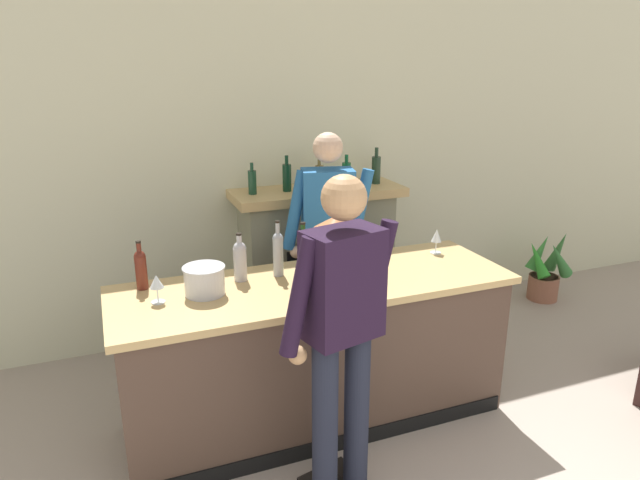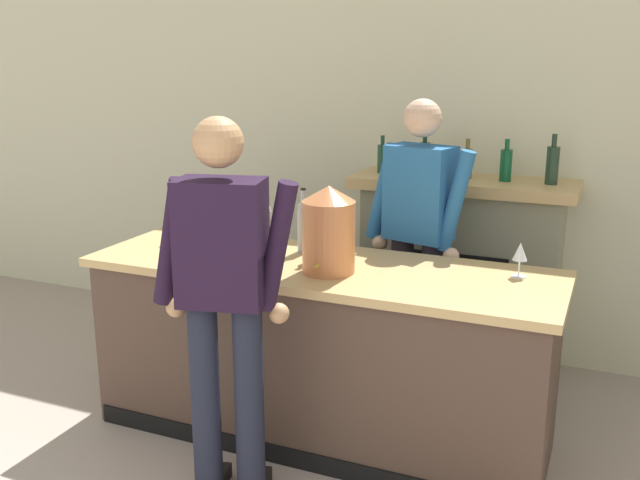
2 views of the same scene
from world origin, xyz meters
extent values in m
cube|color=beige|center=(0.00, 4.32, 1.38)|extent=(12.00, 0.07, 2.75)
cube|color=#4A372C|center=(-0.23, 2.88, 0.45)|extent=(2.35, 0.72, 0.90)
cube|color=tan|center=(-0.23, 2.88, 0.93)|extent=(2.42, 0.79, 0.04)
cube|color=black|center=(-0.23, 2.52, 0.05)|extent=(2.30, 0.01, 0.10)
cube|color=gray|center=(0.24, 4.07, 0.58)|extent=(1.21, 0.44, 1.16)
cube|color=black|center=(0.24, 3.84, 0.43)|extent=(0.67, 0.02, 0.75)
cube|color=tan|center=(0.24, 4.05, 1.20)|extent=(1.37, 0.52, 0.07)
cylinder|color=#183C26|center=(-0.29, 4.05, 1.33)|extent=(0.06, 0.06, 0.18)
cylinder|color=#183C26|center=(-0.29, 4.05, 1.45)|extent=(0.03, 0.03, 0.06)
cylinder|color=black|center=(-0.01, 4.05, 1.34)|extent=(0.07, 0.07, 0.21)
cylinder|color=black|center=(-0.01, 4.05, 1.48)|extent=(0.03, 0.03, 0.07)
cylinder|color=brown|center=(0.25, 4.05, 1.33)|extent=(0.06, 0.06, 0.18)
cylinder|color=brown|center=(0.25, 4.05, 1.45)|extent=(0.03, 0.03, 0.06)
cylinder|color=#0F4E2A|center=(0.49, 4.05, 1.33)|extent=(0.07, 0.07, 0.19)
cylinder|color=#0F4E2A|center=(0.49, 4.05, 1.46)|extent=(0.03, 0.03, 0.06)
cylinder|color=#1E3523|center=(0.76, 4.05, 1.35)|extent=(0.07, 0.07, 0.22)
cylinder|color=#1E3523|center=(0.76, 4.05, 1.49)|extent=(0.03, 0.03, 0.07)
cylinder|color=#1C202F|center=(-0.27, 2.19, 0.48)|extent=(0.13, 0.13, 0.96)
cylinder|color=#1C202F|center=(-0.46, 2.14, 0.48)|extent=(0.13, 0.13, 0.96)
cube|color=black|center=(-0.37, 2.16, 1.22)|extent=(0.40, 0.30, 0.53)
cylinder|color=black|center=(-0.15, 2.24, 1.21)|extent=(0.20, 0.08, 0.57)
sphere|color=tan|center=(-0.15, 2.26, 0.91)|extent=(0.09, 0.09, 0.09)
cylinder|color=black|center=(-0.59, 2.13, 1.21)|extent=(0.20, 0.08, 0.57)
sphere|color=tan|center=(-0.60, 2.15, 0.91)|extent=(0.09, 0.09, 0.09)
sphere|color=tan|center=(-0.37, 2.16, 1.64)|extent=(0.21, 0.21, 0.21)
cylinder|color=#2A232F|center=(0.01, 3.54, 0.48)|extent=(0.13, 0.13, 0.96)
cube|color=black|center=(-0.01, 3.47, 0.04)|extent=(0.16, 0.26, 0.07)
cylinder|color=#2A232F|center=(0.21, 3.49, 0.48)|extent=(0.13, 0.13, 0.96)
cube|color=black|center=(0.19, 3.42, 0.04)|extent=(0.16, 0.26, 0.07)
cube|color=#25619F|center=(0.11, 3.51, 1.23)|extent=(0.40, 0.30, 0.53)
cylinder|color=#25619F|center=(-0.12, 3.55, 1.21)|extent=(0.20, 0.08, 0.57)
sphere|color=#DAAF8F|center=(-0.12, 3.53, 0.91)|extent=(0.09, 0.09, 0.09)
cylinder|color=#25619F|center=(0.33, 3.44, 1.21)|extent=(0.20, 0.08, 0.57)
sphere|color=#DAAF8F|center=(0.32, 3.42, 0.91)|extent=(0.09, 0.09, 0.09)
sphere|color=#DAAF8F|center=(0.11, 3.51, 1.64)|extent=(0.21, 0.21, 0.21)
cylinder|color=#C27343|center=(-0.14, 2.78, 1.12)|extent=(0.26, 0.26, 0.35)
cone|color=#C27343|center=(-0.14, 2.78, 1.34)|extent=(0.26, 0.26, 0.08)
cylinder|color=#B29333|center=(-0.14, 2.63, 1.02)|extent=(0.02, 0.04, 0.02)
cylinder|color=silver|center=(-0.88, 2.94, 1.02)|extent=(0.23, 0.23, 0.15)
cylinder|color=silver|center=(-0.88, 2.94, 1.11)|extent=(0.24, 0.24, 0.01)
cylinder|color=#183D15|center=(-0.27, 2.98, 1.07)|extent=(0.07, 0.07, 0.24)
sphere|color=#183D15|center=(-0.27, 2.98, 1.19)|extent=(0.07, 0.07, 0.07)
cylinder|color=#183D15|center=(-0.27, 2.98, 1.24)|extent=(0.03, 0.03, 0.09)
cylinder|color=black|center=(-0.27, 2.98, 1.29)|extent=(0.03, 0.03, 0.01)
cylinder|color=#AEADB2|center=(-0.64, 3.07, 1.05)|extent=(0.08, 0.08, 0.21)
sphere|color=#AEADB2|center=(-0.64, 3.07, 1.15)|extent=(0.08, 0.08, 0.08)
cylinder|color=#AEADB2|center=(-0.64, 3.07, 1.19)|extent=(0.03, 0.03, 0.08)
cylinder|color=black|center=(-0.64, 3.07, 1.24)|extent=(0.04, 0.04, 0.01)
cylinder|color=#A0A6B0|center=(-0.40, 3.06, 1.07)|extent=(0.06, 0.06, 0.24)
sphere|color=#A0A6B0|center=(-0.40, 3.06, 1.19)|extent=(0.06, 0.06, 0.06)
cylinder|color=#A0A6B0|center=(-0.40, 3.06, 1.24)|extent=(0.03, 0.03, 0.09)
cylinder|color=black|center=(-0.40, 3.06, 1.29)|extent=(0.03, 0.03, 0.01)
cylinder|color=#551E14|center=(-1.20, 3.15, 1.05)|extent=(0.07, 0.07, 0.20)
sphere|color=#551E14|center=(-1.20, 3.15, 1.15)|extent=(0.06, 0.06, 0.06)
cylinder|color=#551E14|center=(-1.20, 3.15, 1.19)|extent=(0.03, 0.03, 0.08)
cylinder|color=black|center=(-1.20, 3.15, 1.23)|extent=(0.03, 0.03, 0.01)
cylinder|color=silver|center=(-1.14, 2.91, 0.95)|extent=(0.08, 0.08, 0.01)
cylinder|color=silver|center=(-1.14, 2.91, 0.99)|extent=(0.01, 0.01, 0.08)
cone|color=silver|center=(-1.14, 2.91, 1.07)|extent=(0.08, 0.08, 0.07)
cylinder|color=silver|center=(0.73, 3.06, 0.95)|extent=(0.07, 0.07, 0.01)
cylinder|color=silver|center=(0.73, 3.06, 0.99)|extent=(0.01, 0.01, 0.08)
cone|color=silver|center=(0.73, 3.06, 1.07)|extent=(0.07, 0.07, 0.09)
camera|label=1|loc=(-1.37, -0.09, 2.24)|focal=32.00mm
camera|label=2|loc=(1.13, -0.30, 1.99)|focal=40.00mm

